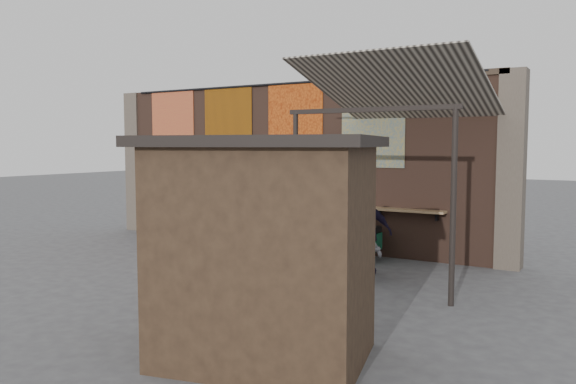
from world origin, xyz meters
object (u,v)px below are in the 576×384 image
Objects in this scene: scooter_stool_5 at (279,235)px; scooter_stool_6 at (298,236)px; scooter_stool_0 at (181,224)px; scooter_stool_2 at (219,229)px; scooter_stool_8 at (344,240)px; scooter_stool_9 at (371,244)px; diner_left at (174,210)px; diner_right at (191,212)px; shopper_grey at (357,236)px; scooter_stool_1 at (200,226)px; shopper_navy at (367,232)px; scooter_stool_3 at (236,232)px; scooter_stool_4 at (258,233)px; scooter_stool_7 at (319,238)px; shelf_box at (334,199)px; market_stall at (265,254)px; shopper_tan at (334,230)px.

scooter_stool_5 is 0.95× the size of scooter_stool_6.
scooter_stool_0 reaches higher than scooter_stool_2.
scooter_stool_5 is 0.90× the size of scooter_stool_8.
diner_left reaches higher than scooter_stool_9.
scooter_stool_2 is at bearing -18.31° from diner_right.
diner_left is (-0.25, -0.01, 0.36)m from scooter_stool_0.
shopper_grey is (4.69, -1.98, 0.50)m from scooter_stool_2.
scooter_stool_1 is 5.40m from shopper_navy.
scooter_stool_3 is 0.49× the size of diner_right.
scooter_stool_0 reaches higher than scooter_stool_4.
scooter_stool_7 is at bearing -21.84° from diner_right.
shelf_box is 0.94m from scooter_stool_7.
market_stall is at bearing -59.65° from scooter_stool_5.
scooter_stool_7 is (1.11, -0.07, 0.03)m from scooter_stool_5.
shopper_tan is at bearing -34.68° from scooter_stool_5.
scooter_stool_5 is at bearing 0.80° from scooter_stool_4.
market_stall is (2.91, -5.86, 0.85)m from scooter_stool_6.
diner_right is at bearing -179.73° from scooter_stool_4.
scooter_stool_9 is 0.45× the size of shopper_tan.
shelf_box is 0.26× the size of market_stall.
scooter_stool_6 is 0.96× the size of scooter_stool_8.
scooter_stool_4 and scooter_stool_9 have the same top height.
scooter_stool_5 is 3.51m from shopper_grey.
scooter_stool_9 is 5.67m from diner_left.
market_stall is at bearing -133.15° from shopper_tan.
shopper_grey is 0.68× the size of market_stall.
market_stall is (0.67, -4.63, 0.42)m from shopper_navy.
scooter_stool_0 is at bearing 179.20° from scooter_stool_7.
shopper_tan is at bearing -12.91° from shopper_grey.
scooter_stool_0 is 0.52× the size of shopper_navy.
diner_left is at bearing 179.35° from scooter_stool_6.
scooter_stool_4 is 0.46× the size of shopper_navy.
scooter_stool_1 is at bearing 178.70° from scooter_stool_8.
scooter_stool_7 is 6.36m from market_stall.
scooter_stool_1 is at bearing 178.85° from scooter_stool_4.
scooter_stool_8 is at bearing -21.71° from diner_right.
scooter_stool_7 is 0.51× the size of shopper_navy.
shopper_tan is at bearing -41.60° from scooter_stool_6.
shopper_grey reaches higher than scooter_stool_2.
scooter_stool_5 is (1.24, 0.02, 0.03)m from scooter_stool_3.
diner_left is 6.47m from shopper_grey.
scooter_stool_2 is at bearing 118.50° from market_stall.
scooter_stool_1 reaches higher than scooter_stool_7.
scooter_stool_2 is 0.45× the size of shopper_navy.
shopper_grey is (4.12, -1.94, 0.50)m from scooter_stool_3.
scooter_stool_6 is 0.98× the size of scooter_stool_7.
scooter_stool_6 is 0.33× the size of market_stall.
shopper_navy is (4.61, -1.31, 0.48)m from scooter_stool_2.
scooter_stool_5 is at bearing -0.68° from scooter_stool_1.
scooter_stool_9 is at bearing 2.20° from scooter_stool_7.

